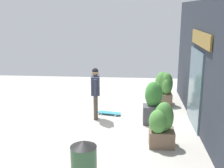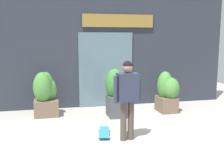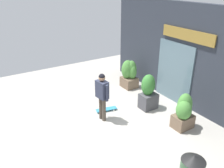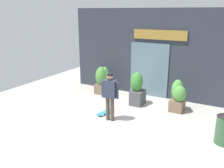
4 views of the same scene
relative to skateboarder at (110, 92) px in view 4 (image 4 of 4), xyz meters
The scene contains 7 objects.
ground_plane 1.07m from the skateboarder, 37.61° to the left, with size 12.00×12.00×0.00m, color #B2ADA3.
building_facade 3.20m from the skateboarder, 84.03° to the left, with size 7.40×0.31×3.59m.
skateboarder is the anchor object (origin of this frame).
skateboard 1.08m from the skateboarder, 136.09° to the left, with size 0.37×0.77×0.08m.
planter_box_left 2.57m from the skateboarder, 47.36° to the left, with size 0.56×0.64×1.15m.
planter_box_right 2.79m from the skateboarder, 125.58° to the left, with size 0.64×0.62×1.19m.
planter_box_mid 1.80m from the skateboarder, 84.25° to the left, with size 0.52×0.59×1.28m.
Camera 4 is at (3.34, -6.68, 3.47)m, focal length 39.17 mm.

